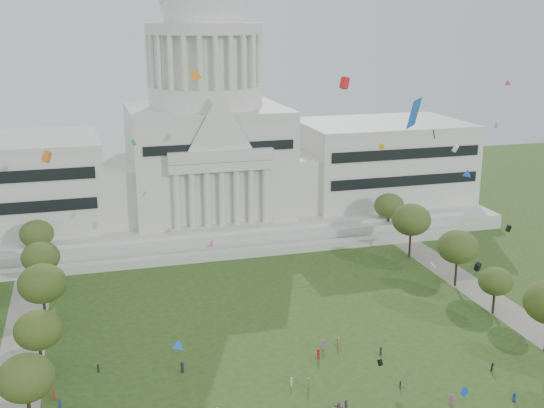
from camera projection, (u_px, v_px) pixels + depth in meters
capitol at (207, 149)px, 196.31m from camera, size 160.00×64.50×91.30m
path_left at (17, 389)px, 112.13m from camera, size 8.00×160.00×0.04m
path_right at (521, 320)px, 137.33m from camera, size 8.00×160.00×0.04m
row_tree_l_2 at (26, 378)px, 98.87m from camera, size 8.42×8.42×11.97m
row_tree_l_3 at (38, 330)px, 114.61m from camera, size 8.12×8.12×11.55m
row_tree_r_3 at (496, 281)px, 138.66m from camera, size 7.01×7.01×9.98m
row_tree_l_4 at (42, 284)px, 131.45m from camera, size 9.29×9.29×13.21m
row_tree_r_4 at (458, 247)px, 152.59m from camera, size 9.19×9.19×13.06m
row_tree_l_5 at (41, 257)px, 148.65m from camera, size 8.33×8.33×11.85m
row_tree_r_5 at (411, 220)px, 170.77m from camera, size 9.82×9.82×13.96m
row_tree_l_6 at (37, 234)px, 165.07m from camera, size 8.19×8.19×11.64m
row_tree_r_6 at (389, 206)px, 188.44m from camera, size 8.42×8.42×11.97m
person_0 at (514, 397)px, 108.26m from camera, size 0.88×0.88×1.54m
person_2 at (493, 367)px, 117.27m from camera, size 0.93×0.74×1.66m
person_4 at (346, 405)px, 105.53m from camera, size 0.75×1.24×2.04m
person_5 at (339, 408)px, 105.00m from camera, size 1.79×1.59×1.86m
person_10 at (400, 385)px, 112.00m from camera, size 0.49×0.84×1.39m
distant_crowd at (243, 404)px, 106.06m from camera, size 60.87×37.40×1.95m
kite_swarm at (352, 237)px, 93.69m from camera, size 93.91×101.87×62.55m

